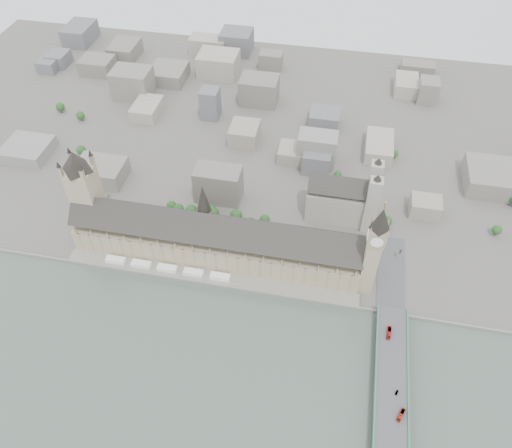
% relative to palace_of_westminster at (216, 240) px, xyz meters
% --- Properties ---
extents(ground, '(900.00, 900.00, 0.00)m').
position_rel_palace_of_westminster_xyz_m(ground, '(0.00, -19.70, -22.71)').
color(ground, '#595651').
rests_on(ground, ground).
extents(embankment_wall, '(600.00, 1.50, 3.00)m').
position_rel_palace_of_westminster_xyz_m(embankment_wall, '(0.00, -34.70, -21.21)').
color(embankment_wall, slate).
rests_on(embankment_wall, ground).
extents(river_terrace, '(270.00, 15.00, 2.00)m').
position_rel_palace_of_westminster_xyz_m(river_terrace, '(0.00, -27.20, -21.71)').
color(river_terrace, slate).
rests_on(river_terrace, ground).
extents(terrace_tents, '(118.00, 7.00, 4.00)m').
position_rel_palace_of_westminster_xyz_m(terrace_tents, '(-40.00, -26.70, -18.71)').
color(terrace_tents, white).
rests_on(terrace_tents, river_terrace).
extents(palace_of_westminster, '(265.00, 40.73, 55.44)m').
position_rel_palace_of_westminster_xyz_m(palace_of_westminster, '(0.00, 0.00, 0.00)').
color(palace_of_westminster, tan).
rests_on(palace_of_westminster, ground).
extents(elizabeth_tower, '(17.00, 17.00, 107.50)m').
position_rel_palace_of_westminster_xyz_m(elizabeth_tower, '(138.00, -11.70, 35.38)').
color(elizabeth_tower, tan).
rests_on(elizabeth_tower, ground).
extents(victoria_tower, '(30.00, 30.00, 100.00)m').
position_rel_palace_of_westminster_xyz_m(victoria_tower, '(-122.00, 6.30, 32.50)').
color(victoria_tower, tan).
rests_on(victoria_tower, ground).
extents(central_tower, '(13.00, 13.00, 48.00)m').
position_rel_palace_of_westminster_xyz_m(central_tower, '(-10.00, 6.30, 35.21)').
color(central_tower, '#84785B').
rests_on(central_tower, ground).
extents(westminster_bridge, '(25.00, 325.00, 10.25)m').
position_rel_palace_of_westminster_xyz_m(westminster_bridge, '(162.00, -107.20, -17.58)').
color(westminster_bridge, '#474749').
rests_on(westminster_bridge, ground).
extents(westminster_abbey, '(68.00, 36.00, 64.00)m').
position_rel_palace_of_westminster_xyz_m(westminster_abbey, '(110.92, 75.30, 2.38)').
color(westminster_abbey, '#A29C92').
rests_on(westminster_abbey, ground).
extents(city_skyline_inland, '(720.00, 360.00, 38.00)m').
position_rel_palace_of_westminster_xyz_m(city_skyline_inland, '(0.00, 225.30, -3.71)').
color(city_skyline_inland, gray).
rests_on(city_skyline_inland, ground).
extents(park_trees, '(110.00, 30.00, 15.00)m').
position_rel_palace_of_westminster_xyz_m(park_trees, '(-10.00, 40.30, -15.21)').
color(park_trees, '#1F4E1C').
rests_on(park_trees, ground).
extents(red_bus_north, '(3.74, 12.01, 3.29)m').
position_rel_palace_of_westminster_xyz_m(red_bus_north, '(158.99, -60.93, -10.81)').
color(red_bus_north, red).
rests_on(red_bus_north, westminster_bridge).
extents(red_bus_south, '(6.60, 11.13, 3.06)m').
position_rel_palace_of_westminster_xyz_m(red_bus_south, '(168.42, -127.17, -10.92)').
color(red_bus_south, red).
rests_on(red_bus_south, westminster_bridge).
extents(car_silver, '(2.77, 4.34, 1.35)m').
position_rel_palace_of_westminster_xyz_m(car_silver, '(165.45, -110.38, -11.78)').
color(car_silver, gray).
rests_on(car_silver, westminster_bridge).
extents(car_approach, '(2.92, 5.03, 1.37)m').
position_rel_palace_of_westminster_xyz_m(car_approach, '(168.18, 29.15, -11.77)').
color(car_approach, gray).
rests_on(car_approach, westminster_bridge).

